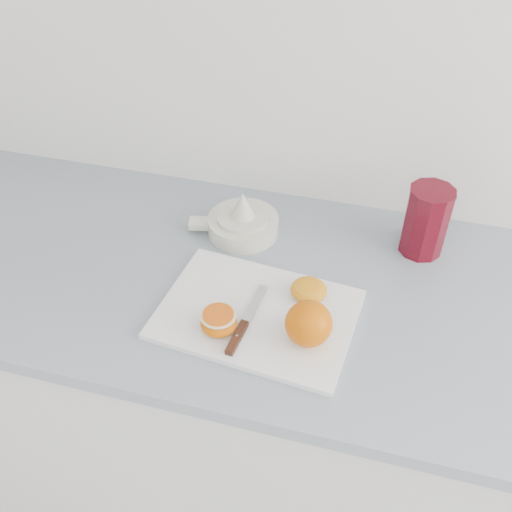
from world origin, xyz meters
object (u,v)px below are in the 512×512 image
object	(u,v)px
red_tumbler	(425,223)
citrus_juicer	(242,222)
cutting_board	(257,314)
half_orange	(219,322)
counter	(286,412)

from	to	relation	value
red_tumbler	citrus_juicer	bearing A→B (deg)	-173.68
cutting_board	red_tumbler	size ratio (longest dim) A/B	2.35
red_tumbler	cutting_board	bearing A→B (deg)	-135.63
half_orange	red_tumbler	xyz separation A→B (m)	(0.34, 0.34, 0.04)
cutting_board	citrus_juicer	xyz separation A→B (m)	(-0.10, 0.23, 0.02)
red_tumbler	half_orange	bearing A→B (deg)	-135.09
cutting_board	citrus_juicer	world-z (taller)	citrus_juicer
counter	citrus_juicer	world-z (taller)	citrus_juicer
cutting_board	citrus_juicer	bearing A→B (deg)	112.23
cutting_board	half_orange	world-z (taller)	half_orange
half_orange	red_tumbler	distance (m)	0.48
half_orange	red_tumbler	bearing A→B (deg)	44.91
cutting_board	citrus_juicer	size ratio (longest dim) A/B	1.81
half_orange	citrus_juicer	size ratio (longest dim) A/B	0.34
counter	citrus_juicer	distance (m)	0.51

